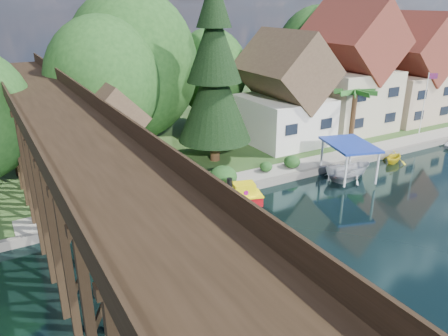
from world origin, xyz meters
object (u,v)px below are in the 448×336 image
(house_center, at_px, (349,75))
(house_right, at_px, (407,75))
(flagpole, at_px, (426,97))
(boat_canopy, at_px, (348,164))
(shed, at_px, (111,140))
(tugboat, at_px, (242,196))
(boat_yellow, at_px, (394,156))
(house_left, at_px, (284,96))
(trestle_bridge, at_px, (67,171))
(conifer, at_px, (214,75))
(palm_tree, at_px, (355,93))
(boat_white_a, at_px, (350,171))

(house_center, relative_size, house_right, 1.12)
(flagpole, height_order, boat_canopy, flagpole)
(shed, bearing_deg, tugboat, -49.79)
(house_right, height_order, tugboat, house_right)
(tugboat, height_order, boat_canopy, boat_canopy)
(flagpole, bearing_deg, boat_yellow, -156.66)
(house_left, bearing_deg, shed, -175.23)
(flagpole, bearing_deg, house_left, 157.92)
(house_left, bearing_deg, trestle_bridge, -154.79)
(house_center, relative_size, conifer, 0.88)
(shed, xyz_separation_m, palm_tree, (23.71, -2.38, 1.67))
(house_left, bearing_deg, palm_tree, -34.19)
(conifer, distance_m, boat_canopy, 13.41)
(boat_yellow, bearing_deg, conifer, 44.74)
(house_right, xyz_separation_m, flagpole, (-3.90, -5.72, -1.21))
(house_center, bearing_deg, flagpole, -50.64)
(house_center, relative_size, boat_white_a, 3.15)
(boat_yellow, bearing_deg, house_center, -35.75)
(boat_yellow, bearing_deg, trestle_bridge, 75.41)
(tugboat, bearing_deg, house_center, 27.17)
(boat_canopy, relative_size, boat_yellow, 2.18)
(house_left, height_order, palm_tree, house_left)
(palm_tree, bearing_deg, shed, 174.27)
(conifer, bearing_deg, house_right, 3.56)
(house_left, height_order, conifer, conifer)
(trestle_bridge, bearing_deg, flagpole, 7.84)
(trestle_bridge, relative_size, palm_tree, 7.72)
(shed, relative_size, boat_canopy, 1.40)
(conifer, xyz_separation_m, boat_canopy, (7.99, -8.37, -6.78))
(boat_canopy, bearing_deg, palm_tree, 43.38)
(trestle_bridge, distance_m, house_right, 42.41)
(flagpole, bearing_deg, trestle_bridge, -172.16)
(house_center, height_order, shed, house_center)
(palm_tree, bearing_deg, house_center, 53.11)
(conifer, relative_size, boat_canopy, 2.82)
(boat_canopy, bearing_deg, tugboat, 178.48)
(house_center, bearing_deg, boat_canopy, -132.94)
(flagpole, bearing_deg, house_center, 129.36)
(palm_tree, bearing_deg, boat_white_a, -135.00)
(house_right, bearing_deg, house_left, -180.00)
(tugboat, relative_size, boat_canopy, 0.60)
(palm_tree, distance_m, flagpole, 8.64)
(boat_white_a, bearing_deg, tugboat, 73.56)
(trestle_bridge, bearing_deg, shed, 61.81)
(conifer, relative_size, boat_yellow, 6.14)
(conifer, bearing_deg, house_center, 6.95)
(house_left, xyz_separation_m, tugboat, (-11.01, -9.77, -4.48))
(flagpole, xyz_separation_m, boat_yellow, (-8.31, -3.59, -3.89))
(house_left, height_order, house_right, house_right)
(house_right, xyz_separation_m, boat_canopy, (-18.81, -10.04, -4.43))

